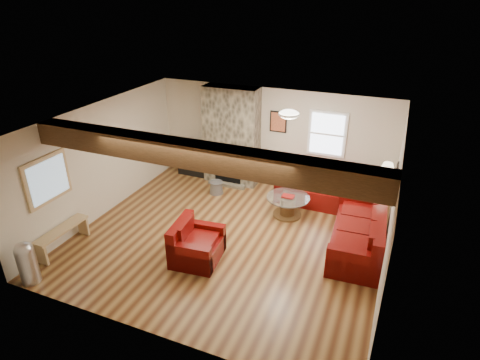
% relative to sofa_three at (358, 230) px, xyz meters
% --- Properties ---
extents(room, '(8.00, 8.00, 8.00)m').
position_rel_sofa_three_xyz_m(room, '(-2.48, -0.62, 0.82)').
color(room, '#502B15').
rests_on(room, ground).
extents(floor, '(6.00, 6.00, 0.00)m').
position_rel_sofa_three_xyz_m(floor, '(-2.48, -0.62, -0.43)').
color(floor, '#502B15').
rests_on(floor, ground).
extents(oak_beam, '(6.00, 0.36, 0.38)m').
position_rel_sofa_three_xyz_m(oak_beam, '(-2.48, -1.87, 1.88)').
color(oak_beam, black).
rests_on(oak_beam, room).
extents(chimney_breast, '(1.40, 0.67, 2.50)m').
position_rel_sofa_three_xyz_m(chimney_breast, '(-3.48, 1.87, 0.79)').
color(chimney_breast, '#333028').
rests_on(chimney_breast, floor).
extents(back_window, '(0.90, 0.08, 1.10)m').
position_rel_sofa_three_xyz_m(back_window, '(-1.13, 2.09, 1.12)').
color(back_window, white).
rests_on(back_window, room).
extents(hatch_window, '(0.08, 1.00, 0.90)m').
position_rel_sofa_three_xyz_m(hatch_window, '(-5.44, -2.12, 1.02)').
color(hatch_window, tan).
rests_on(hatch_window, room).
extents(ceiling_dome, '(0.40, 0.40, 0.18)m').
position_rel_sofa_three_xyz_m(ceiling_dome, '(-1.58, 0.28, 2.01)').
color(ceiling_dome, white).
rests_on(ceiling_dome, room).
extents(artwork_back, '(0.42, 0.06, 0.52)m').
position_rel_sofa_three_xyz_m(artwork_back, '(-2.33, 2.09, 1.27)').
color(artwork_back, black).
rests_on(artwork_back, room).
extents(artwork_right, '(0.06, 0.55, 0.42)m').
position_rel_sofa_three_xyz_m(artwork_right, '(0.48, -0.32, 1.32)').
color(artwork_right, black).
rests_on(artwork_right, room).
extents(sofa_three, '(1.04, 2.26, 0.86)m').
position_rel_sofa_three_xyz_m(sofa_three, '(0.00, 0.00, 0.00)').
color(sofa_three, '#4B0506').
rests_on(sofa_three, floor).
extents(loveseat, '(1.72, 1.00, 0.91)m').
position_rel_sofa_three_xyz_m(loveseat, '(-1.23, 1.61, 0.02)').
color(loveseat, '#4B0506').
rests_on(loveseat, floor).
extents(armchair_red, '(0.92, 1.03, 0.76)m').
position_rel_sofa_three_xyz_m(armchair_red, '(-2.72, -1.49, -0.05)').
color(armchair_red, '#4B0506').
rests_on(armchair_red, floor).
extents(coffee_table, '(0.96, 0.96, 0.50)m').
position_rel_sofa_three_xyz_m(coffee_table, '(-1.61, 0.70, -0.19)').
color(coffee_table, '#482F17').
rests_on(coffee_table, floor).
extents(tv_cabinet, '(1.01, 0.41, 0.51)m').
position_rel_sofa_three_xyz_m(tv_cabinet, '(-4.51, 1.91, -0.17)').
color(tv_cabinet, black).
rests_on(tv_cabinet, floor).
extents(television, '(0.74, 0.10, 0.42)m').
position_rel_sofa_three_xyz_m(television, '(-4.51, 1.91, 0.29)').
color(television, black).
rests_on(television, tv_cabinet).
extents(floor_lamp, '(0.36, 0.36, 1.41)m').
position_rel_sofa_three_xyz_m(floor_lamp, '(0.32, 1.20, 0.77)').
color(floor_lamp, tan).
rests_on(floor_lamp, floor).
extents(pine_bench, '(0.28, 1.18, 0.44)m').
position_rel_sofa_three_xyz_m(pine_bench, '(-5.31, -2.18, -0.21)').
color(pine_bench, tan).
rests_on(pine_bench, floor).
extents(pedal_bin, '(0.41, 0.41, 0.80)m').
position_rel_sofa_three_xyz_m(pedal_bin, '(-5.11, -3.17, -0.03)').
color(pedal_bin, '#B4B4B9').
rests_on(pedal_bin, floor).
extents(coal_bucket, '(0.35, 0.35, 0.33)m').
position_rel_sofa_three_xyz_m(coal_bucket, '(-3.55, 1.07, -0.27)').
color(coal_bucket, slate).
rests_on(coal_bucket, floor).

